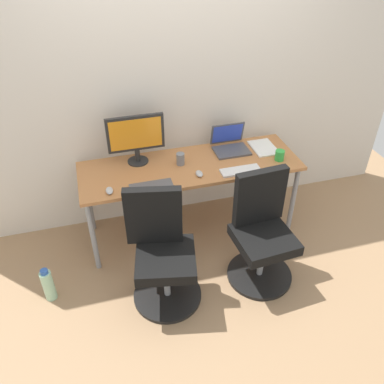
% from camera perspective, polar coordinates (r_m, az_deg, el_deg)
% --- Properties ---
extents(ground_plane, '(5.28, 5.28, 0.00)m').
position_cam_1_polar(ground_plane, '(3.89, -0.20, -5.22)').
color(ground_plane, '#9E7A56').
extents(back_wall, '(4.40, 0.04, 2.60)m').
position_cam_1_polar(back_wall, '(3.53, -2.02, 15.06)').
color(back_wall, silver).
rests_on(back_wall, ground).
extents(desk, '(1.90, 0.62, 0.73)m').
position_cam_1_polar(desk, '(3.48, -0.22, 3.02)').
color(desk, '#B77542').
rests_on(desk, ground).
extents(office_chair_left, '(0.54, 0.54, 0.94)m').
position_cam_1_polar(office_chair_left, '(3.05, -4.28, -8.67)').
color(office_chair_left, black).
rests_on(office_chair_left, ground).
extents(office_chair_right, '(0.54, 0.54, 0.94)m').
position_cam_1_polar(office_chair_right, '(3.25, 9.85, -5.81)').
color(office_chair_right, black).
rests_on(office_chair_right, ground).
extents(water_bottle_on_floor, '(0.09, 0.09, 0.31)m').
position_cam_1_polar(water_bottle_on_floor, '(3.39, -19.76, -12.31)').
color(water_bottle_on_floor, '#A5D8B2').
rests_on(water_bottle_on_floor, ground).
extents(desktop_monitor, '(0.48, 0.18, 0.43)m').
position_cam_1_polar(desktop_monitor, '(3.40, -8.00, 7.86)').
color(desktop_monitor, '#262626').
rests_on(desktop_monitor, desk).
extents(open_laptop, '(0.31, 0.27, 0.22)m').
position_cam_1_polar(open_laptop, '(3.67, 5.40, 6.86)').
color(open_laptop, '#4C4C51').
rests_on(open_laptop, desk).
extents(keyboard_by_monitor, '(0.34, 0.12, 0.02)m').
position_cam_1_polar(keyboard_by_monitor, '(3.19, -5.80, 0.86)').
color(keyboard_by_monitor, '#515156').
rests_on(keyboard_by_monitor, desk).
extents(keyboard_by_laptop, '(0.34, 0.12, 0.02)m').
position_cam_1_polar(keyboard_by_laptop, '(3.38, 6.91, 3.04)').
color(keyboard_by_laptop, silver).
rests_on(keyboard_by_laptop, desk).
extents(mouse_by_monitor, '(0.06, 0.10, 0.03)m').
position_cam_1_polar(mouse_by_monitor, '(3.30, 1.03, 2.63)').
color(mouse_by_monitor, '#B7B7B7').
rests_on(mouse_by_monitor, desk).
extents(mouse_by_laptop, '(0.06, 0.10, 0.03)m').
position_cam_1_polar(mouse_by_laptop, '(3.17, -11.66, 0.20)').
color(mouse_by_laptop, '#B7B7B7').
rests_on(mouse_by_laptop, desk).
extents(coffee_mug, '(0.08, 0.08, 0.09)m').
position_cam_1_polar(coffee_mug, '(3.57, 12.35, 5.11)').
color(coffee_mug, green).
rests_on(coffee_mug, desk).
extents(pen_cup, '(0.07, 0.07, 0.10)m').
position_cam_1_polar(pen_cup, '(3.43, -1.65, 4.72)').
color(pen_cup, slate).
rests_on(pen_cup, desk).
extents(paper_pile, '(0.21, 0.30, 0.01)m').
position_cam_1_polar(paper_pile, '(3.75, 10.14, 6.23)').
color(paper_pile, white).
rests_on(paper_pile, desk).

